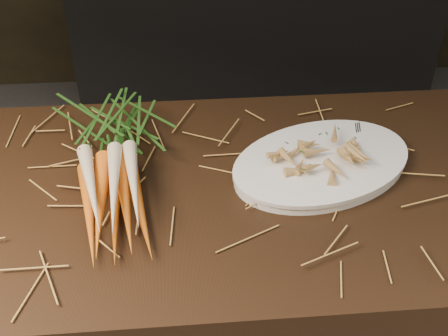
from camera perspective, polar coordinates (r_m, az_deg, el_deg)
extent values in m
cube|color=black|center=(1.48, 0.50, -15.32)|extent=(2.40, 0.70, 0.90)
cube|color=black|center=(3.07, 2.97, 13.31)|extent=(1.80, 0.60, 0.80)
cone|color=#C04616|center=(1.09, -13.50, -4.48)|extent=(0.08, 0.29, 0.04)
cone|color=#C04616|center=(1.09, -11.06, -4.24)|extent=(0.06, 0.29, 0.04)
cone|color=#C04616|center=(1.08, -8.61, -3.99)|extent=(0.09, 0.29, 0.04)
cone|color=#C04616|center=(1.06, -12.45, -3.51)|extent=(0.05, 0.29, 0.04)
cone|color=#C04616|center=(1.06, -10.00, -3.26)|extent=(0.08, 0.29, 0.04)
cone|color=#CDB891|center=(1.06, -13.33, -1.95)|extent=(0.09, 0.27, 0.04)
cone|color=#CDB891|center=(1.05, -11.13, -1.91)|extent=(0.05, 0.27, 0.04)
cone|color=#CDB891|center=(1.06, -9.17, -1.52)|extent=(0.06, 0.27, 0.05)
ellipsoid|color=#2C5D1B|center=(1.27, -11.46, 4.19)|extent=(0.20, 0.26, 0.09)
cube|color=silver|center=(1.28, 15.56, 2.22)|extent=(0.04, 0.15, 0.00)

